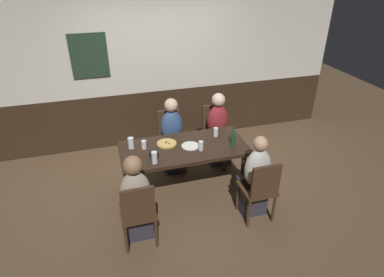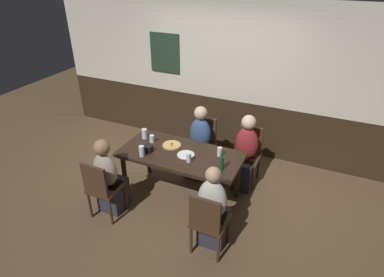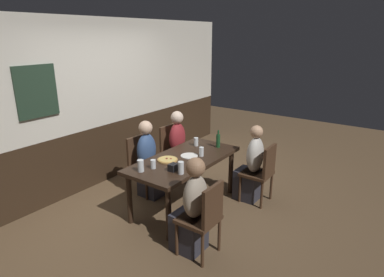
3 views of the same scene
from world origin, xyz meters
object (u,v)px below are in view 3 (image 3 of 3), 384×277
Objects in this scene: person_right_near at (251,169)px; beer_glass_tall at (153,164)px; person_mid_far at (149,164)px; chair_right_near at (262,171)px; person_right_far at (180,150)px; condiment_caddy at (173,167)px; beer_bottle_green at (218,141)px; highball_clear at (181,169)px; dining_table at (184,164)px; pint_glass_stout at (196,142)px; chair_mid_far at (142,162)px; plate_white_large at (189,156)px; pizza at (168,160)px; chair_right_far at (172,148)px; chair_left_near at (204,216)px; tumbler_short at (141,166)px; person_left_near at (192,212)px; beer_glass_half at (201,152)px.

beer_glass_tall is (-1.26, 0.76, 0.31)m from person_right_near.
chair_right_near is at bearing -63.22° from person_mid_far.
person_right_far reaches higher than beer_glass_tall.
beer_bottle_green is at bearing 0.10° from condiment_caddy.
chair_right_near is 5.65× the size of highball_clear.
pint_glass_stout is (0.51, 0.16, 0.14)m from dining_table.
condiment_caddy is (-1.17, -0.80, 0.29)m from person_right_far.
condiment_caddy is (-0.43, -0.96, 0.29)m from chair_mid_far.
person_mid_far is 0.73m from plate_white_large.
person_right_far is at bearing 45.78° from plate_white_large.
person_mid_far is at bearing 47.01° from beer_glass_tall.
plate_white_large is at bearing -134.22° from person_right_far.
person_right_near reaches higher than pizza.
highball_clear is 0.59× the size of beer_bottle_green.
chair_right_far is 1.09m from plate_white_large.
chair_left_near reaches higher than plate_white_large.
dining_table is 1.92× the size of chair_right_near.
person_mid_far is at bearing -179.99° from person_right_far.
chair_right_near is 3.25× the size of pizza.
pint_glass_stout is at bearing -0.08° from tumbler_short.
chair_right_near is at bearing -47.71° from dining_table.
plate_white_large is at bearing -83.89° from chair_mid_far.
plate_white_large is at bearing 167.09° from beer_bottle_green.
person_right_far is 0.74m from person_mid_far.
chair_mid_far is 8.00× the size of condiment_caddy.
beer_glass_tall is 0.27m from condiment_caddy.
tumbler_short is (0.07, 0.82, 0.32)m from person_left_near.
highball_clear is at bearing -137.24° from chair_right_far.
person_right_near is 7.34× the size of highball_clear.
person_right_near is 8.83× the size of beer_glass_half.
person_right_near reaches higher than chair_right_far.
beer_glass_tall reaches higher than plate_white_large.
person_right_far is 1.02× the size of person_left_near.
chair_right_far is 0.76m from person_mid_far.
chair_right_far is 8.00× the size of condiment_caddy.
pint_glass_stout is at bearing 3.22° from beer_glass_tall.
person_mid_far reaches higher than person_left_near.
beer_glass_half is at bearing 129.38° from chair_right_near.
beer_glass_tall is (0.23, 0.92, 0.30)m from chair_left_near.
person_left_near is 9.02× the size of pint_glass_stout.
person_mid_far reaches higher than pint_glass_stout.
chair_mid_far reaches higher than dining_table.
tumbler_short is at bearing 85.14° from person_left_near.
tumbler_short is 1.37× the size of condiment_caddy.
person_left_near is (-0.74, -1.47, -0.01)m from chair_mid_far.
person_right_far reaches higher than chair_right_far.
chair_right_near is 3.34× the size of beer_bottle_green.
person_right_near reaches higher than tumbler_short.
person_right_far is 4.39× the size of beer_bottle_green.
person_left_near is at bearing -138.60° from person_right_far.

